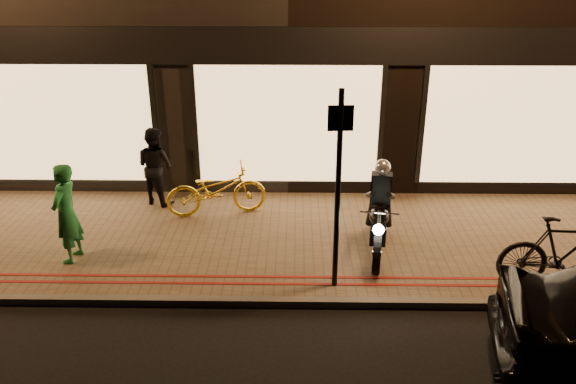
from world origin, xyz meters
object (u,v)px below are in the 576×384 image
(person_green, at_px, (66,214))
(sign_post, at_px, (338,182))
(motorcycle, at_px, (379,218))
(bicycle_gold, at_px, (217,190))

(person_green, bearing_deg, sign_post, 87.38)
(sign_post, height_order, person_green, sign_post)
(person_green, bearing_deg, motorcycle, 101.10)
(sign_post, relative_size, bicycle_gold, 1.59)
(motorcycle, relative_size, sign_post, 0.64)
(person_green, bearing_deg, bicycle_gold, 136.85)
(motorcycle, height_order, person_green, person_green)
(motorcycle, distance_m, bicycle_gold, 3.22)
(sign_post, bearing_deg, bicycle_gold, 130.06)
(sign_post, bearing_deg, person_green, 170.52)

